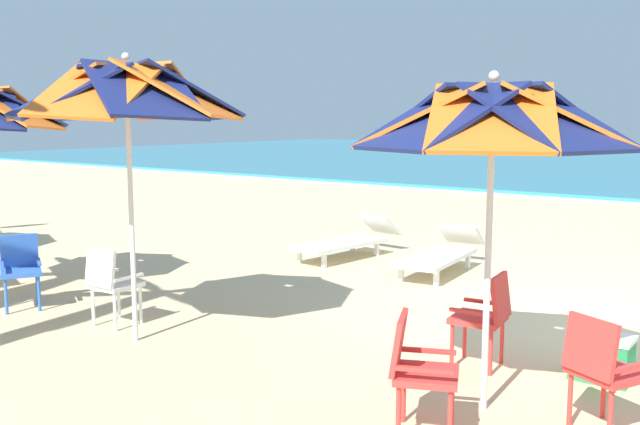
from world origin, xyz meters
name	(u,v)px	position (x,y,z in m)	size (l,w,h in m)	color
ground_plane	(605,331)	(0.00, 0.00, 0.00)	(80.00, 80.00, 0.00)	beige
beach_umbrella_0	(493,120)	(-0.20, -2.66, 2.22)	(2.12, 2.12, 2.58)	silver
plastic_chair_0	(486,314)	(-0.58, -1.79, 0.50)	(0.51, 0.49, 0.87)	red
plastic_chair_1	(602,366)	(0.63, -2.56, 0.50)	(0.59, 0.61, 0.87)	red
plastic_chair_2	(417,366)	(-0.42, -3.34, 0.50)	(0.60, 0.58, 0.87)	red
beach_umbrella_1	(127,94)	(-3.73, -3.16, 2.46)	(2.29, 2.29, 2.86)	silver
plastic_chair_3	(111,281)	(-4.33, -2.99, 0.50)	(0.46, 0.49, 0.87)	white
plastic_chair_4	(20,266)	(-5.81, -3.15, 0.50)	(0.62, 0.60, 0.87)	blue
sun_lounger_2	(441,253)	(-2.71, 1.55, 0.28)	(0.84, 2.20, 0.62)	white
sun_lounger_3	(348,240)	(-4.41, 1.63, 0.28)	(0.85, 2.20, 0.62)	white
cooler_box	(602,357)	(0.35, -1.48, 0.20)	(0.50, 0.34, 0.40)	#238C4C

